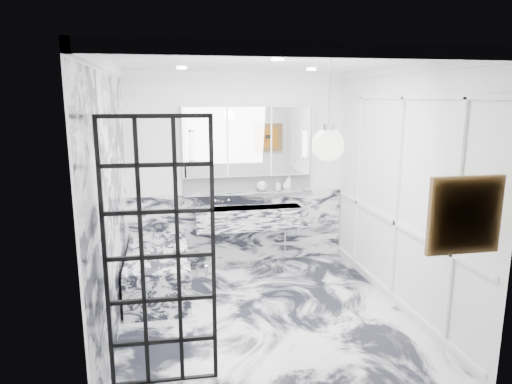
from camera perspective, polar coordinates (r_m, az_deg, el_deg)
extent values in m
plane|color=silver|center=(5.43, 0.86, -15.01)|extent=(3.60, 3.60, 0.00)
plane|color=white|center=(4.85, 0.97, 15.96)|extent=(3.60, 3.60, 0.00)
plane|color=white|center=(6.70, -2.30, 2.80)|extent=(3.60, 0.00, 3.60)
plane|color=white|center=(3.28, 7.54, -6.98)|extent=(3.60, 0.00, 3.60)
plane|color=white|center=(4.89, -17.77, -1.16)|extent=(0.00, 3.60, 3.60)
plane|color=white|center=(5.51, 17.42, 0.29)|extent=(0.00, 3.60, 3.60)
cube|color=silver|center=(6.86, -2.21, -4.46)|extent=(3.18, 0.05, 1.05)
cube|color=silver|center=(4.90, -17.55, -1.84)|extent=(0.02, 3.56, 2.68)
cube|color=white|center=(5.52, 17.17, -0.73)|extent=(0.03, 3.40, 2.30)
imported|color=#8C5919|center=(6.80, 4.09, 1.27)|extent=(0.12, 0.12, 0.23)
imported|color=#4C4C51|center=(6.76, 2.70, 0.87)|extent=(0.08, 0.08, 0.15)
imported|color=silver|center=(6.79, 3.84, 0.98)|extent=(0.17, 0.17, 0.17)
sphere|color=white|center=(6.71, 0.70, 0.79)|extent=(0.15, 0.15, 0.15)
cylinder|color=#8C5919|center=(6.79, 3.50, 0.69)|extent=(0.04, 0.04, 0.10)
cylinder|color=silver|center=(5.39, -9.42, -8.30)|extent=(0.07, 0.07, 0.12)
cube|color=#B76A12|center=(3.80, 24.67, -2.65)|extent=(0.51, 0.05, 0.51)
sphere|color=white|center=(3.74, 8.99, 5.82)|extent=(0.26, 0.26, 0.26)
cube|color=silver|center=(6.62, -0.64, -3.22)|extent=(1.60, 0.45, 0.30)
cube|color=silver|center=(6.70, -0.90, -0.05)|extent=(1.90, 0.14, 0.04)
cube|color=white|center=(6.74, -1.00, 1.18)|extent=(1.90, 0.03, 0.23)
cube|color=white|center=(6.59, -0.93, 6.35)|extent=(1.90, 0.16, 1.00)
cylinder|color=white|center=(6.41, -8.05, 5.72)|extent=(0.07, 0.07, 0.40)
cylinder|color=white|center=(6.70, 6.17, 6.03)|extent=(0.07, 0.07, 0.40)
cube|color=silver|center=(6.04, -12.09, -9.56)|extent=(0.75, 1.65, 0.55)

